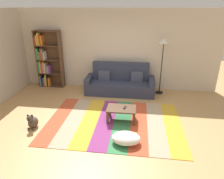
{
  "coord_description": "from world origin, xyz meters",
  "views": [
    {
      "loc": [
        0.72,
        -4.36,
        2.76
      ],
      "look_at": [
        0.06,
        0.69,
        0.65
      ],
      "focal_mm": 32.62,
      "sensor_mm": 36.0,
      "label": 1
    }
  ],
  "objects_px": {
    "tv_remote": "(125,107)",
    "coffee_table": "(121,110)",
    "pouf": "(126,138)",
    "bookshelf": "(47,61)",
    "couch": "(120,83)",
    "dog": "(33,122)",
    "standing_lamp": "(163,48)"
  },
  "relations": [
    {
      "from": "coffee_table",
      "to": "pouf",
      "type": "xyz_separation_m",
      "value": [
        0.19,
        -0.93,
        -0.17
      ]
    },
    {
      "from": "dog",
      "to": "standing_lamp",
      "type": "relative_size",
      "value": 0.22
    },
    {
      "from": "couch",
      "to": "dog",
      "type": "xyz_separation_m",
      "value": [
        -1.89,
        -2.43,
        -0.18
      ]
    },
    {
      "from": "couch",
      "to": "coffee_table",
      "type": "bearing_deg",
      "value": -83.51
    },
    {
      "from": "coffee_table",
      "to": "dog",
      "type": "relative_size",
      "value": 1.84
    },
    {
      "from": "standing_lamp",
      "to": "couch",
      "type": "bearing_deg",
      "value": -173.52
    },
    {
      "from": "coffee_table",
      "to": "dog",
      "type": "height_order",
      "value": "dog"
    },
    {
      "from": "couch",
      "to": "pouf",
      "type": "height_order",
      "value": "couch"
    },
    {
      "from": "couch",
      "to": "pouf",
      "type": "distance_m",
      "value": 2.79
    },
    {
      "from": "coffee_table",
      "to": "standing_lamp",
      "type": "relative_size",
      "value": 0.4
    },
    {
      "from": "pouf",
      "to": "coffee_table",
      "type": "bearing_deg",
      "value": 101.27
    },
    {
      "from": "couch",
      "to": "standing_lamp",
      "type": "height_order",
      "value": "standing_lamp"
    },
    {
      "from": "couch",
      "to": "bookshelf",
      "type": "distance_m",
      "value": 2.72
    },
    {
      "from": "couch",
      "to": "tv_remote",
      "type": "distance_m",
      "value": 1.82
    },
    {
      "from": "tv_remote",
      "to": "standing_lamp",
      "type": "bearing_deg",
      "value": 75.43
    },
    {
      "from": "tv_remote",
      "to": "couch",
      "type": "bearing_deg",
      "value": 112.63
    },
    {
      "from": "bookshelf",
      "to": "pouf",
      "type": "relative_size",
      "value": 3.21
    },
    {
      "from": "pouf",
      "to": "bookshelf",
      "type": "bearing_deg",
      "value": 135.02
    },
    {
      "from": "coffee_table",
      "to": "tv_remote",
      "type": "height_order",
      "value": "tv_remote"
    },
    {
      "from": "coffee_table",
      "to": "pouf",
      "type": "height_order",
      "value": "coffee_table"
    },
    {
      "from": "tv_remote",
      "to": "coffee_table",
      "type": "bearing_deg",
      "value": -151.8
    },
    {
      "from": "dog",
      "to": "standing_lamp",
      "type": "bearing_deg",
      "value": 38.77
    },
    {
      "from": "coffee_table",
      "to": "couch",
      "type": "bearing_deg",
      "value": 96.49
    },
    {
      "from": "couch",
      "to": "dog",
      "type": "bearing_deg",
      "value": -127.81
    },
    {
      "from": "pouf",
      "to": "dog",
      "type": "bearing_deg",
      "value": 172.02
    },
    {
      "from": "pouf",
      "to": "dog",
      "type": "height_order",
      "value": "dog"
    },
    {
      "from": "coffee_table",
      "to": "standing_lamp",
      "type": "bearing_deg",
      "value": 60.37
    },
    {
      "from": "pouf",
      "to": "dog",
      "type": "xyz_separation_m",
      "value": [
        -2.28,
        0.32,
        0.03
      ]
    },
    {
      "from": "coffee_table",
      "to": "tv_remote",
      "type": "relative_size",
      "value": 4.87
    },
    {
      "from": "pouf",
      "to": "couch",
      "type": "bearing_deg",
      "value": 98.12
    },
    {
      "from": "bookshelf",
      "to": "tv_remote",
      "type": "bearing_deg",
      "value": -35.36
    },
    {
      "from": "pouf",
      "to": "dog",
      "type": "distance_m",
      "value": 2.3
    }
  ]
}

